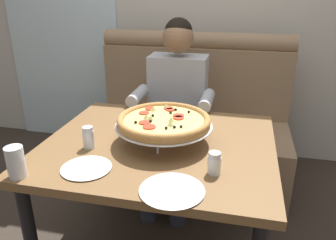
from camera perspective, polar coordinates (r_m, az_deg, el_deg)
The scene contains 10 objects.
booth_bench at distance 2.66m, azimuth 3.62°, elevation -1.73°, with size 1.52×0.78×1.13m.
dining_table at distance 1.71m, azimuth -1.58°, elevation -6.52°, with size 1.13×0.98×0.75m.
diner_main at distance 2.32m, azimuth 1.19°, elevation 2.87°, with size 0.54×0.64×1.27m.
pizza at distance 1.62m, azimuth -0.72°, elevation -0.19°, with size 0.48×0.48×0.15m.
shaker_pepper_flakes at distance 1.40m, azimuth 7.89°, elevation -7.57°, with size 0.06×0.06×0.10m.
shaker_oregano at distance 1.64m, azimuth -13.40°, elevation -3.17°, with size 0.05×0.05×0.11m.
plate_near_left at distance 1.29m, azimuth 0.68°, elevation -11.66°, with size 0.25×0.25×0.02m.
plate_near_right at distance 1.47m, azimuth -13.77°, elevation -7.73°, with size 0.22×0.22×0.02m.
drinking_glass at distance 1.49m, azimuth -24.48°, elevation -6.84°, with size 0.07×0.07×0.13m.
patio_chair at distance 4.21m, azimuth -9.87°, elevation 8.76°, with size 0.43×0.43×0.86m.
Camera 1 is at (0.38, -1.45, 1.47)m, focal length 35.76 mm.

